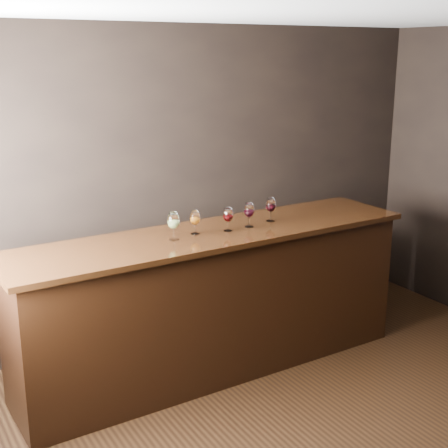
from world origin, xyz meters
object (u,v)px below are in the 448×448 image
glass_red_b (249,211)px  glass_red_c (271,205)px  glass_amber (195,218)px  bar_counter (214,304)px  glass_white (173,221)px  glass_red_a (228,215)px  back_bar_shelf (234,282)px

glass_red_b → glass_red_c: (0.25, 0.06, -0.00)m
glass_amber → glass_red_c: bearing=1.6°
bar_counter → glass_white: 0.85m
glass_white → glass_red_b: 0.69m
glass_red_a → glass_white: bearing=-179.9°
glass_white → glass_amber: (0.21, 0.06, -0.02)m
glass_red_c → glass_amber: bearing=-178.4°
bar_counter → back_bar_shelf: bearing=46.3°
back_bar_shelf → glass_red_b: size_ratio=12.18×
glass_white → glass_red_b: size_ratio=1.08×
back_bar_shelf → glass_red_a: size_ratio=12.88×
back_bar_shelf → glass_red_a: glass_red_a is taller
bar_counter → glass_red_c: bearing=2.4°
glass_white → glass_red_a: size_ratio=1.14×
glass_amber → glass_red_b: size_ratio=0.94×
back_bar_shelf → glass_amber: bearing=-139.8°
glass_amber → back_bar_shelf: bearing=40.2°
bar_counter → glass_white: glass_white is taller
glass_white → glass_red_a: bearing=0.1°
back_bar_shelf → glass_red_b: 1.14m
bar_counter → glass_red_c: size_ratio=16.36×
glass_white → bar_counter: bearing=6.0°
glass_white → glass_red_a: 0.48m
back_bar_shelf → bar_counter: bearing=-132.1°
back_bar_shelf → glass_red_a: (-0.48, -0.68, 0.87)m
bar_counter → glass_red_b: size_ratio=16.34×
bar_counter → back_bar_shelf: 0.88m
glass_white → glass_amber: bearing=15.4°
glass_amber → glass_red_a: 0.27m
glass_red_b → glass_amber: bearing=175.3°
bar_counter → glass_amber: size_ratio=17.39×
glass_red_a → glass_red_b: 0.21m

